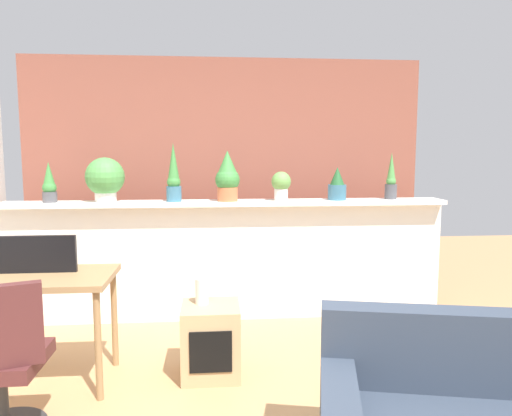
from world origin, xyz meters
The scene contains 15 objects.
divider_wall centered at (0.00, 2.00, 0.54)m, with size 4.03×0.16×1.07m, color white.
plant_shelf centered at (0.00, 1.96, 1.09)m, with size 4.03×0.31×0.04m, color white.
brick_wall_behind centered at (0.00, 2.60, 1.25)m, with size 4.03×0.10×2.50m, color brown.
potted_plant_0 centered at (-1.57, 1.96, 1.27)m, with size 0.12×0.12×0.36m.
potted_plant_1 centered at (-1.09, 2.00, 1.32)m, with size 0.34×0.34×0.40m.
potted_plant_2 centered at (-0.48, 1.94, 1.34)m, with size 0.13×0.13×0.52m.
potted_plant_3 centered at (0.00, 1.92, 1.33)m, with size 0.22×0.22×0.46m.
potted_plant_4 centered at (0.49, 1.93, 1.26)m, with size 0.18×0.18×0.27m.
potted_plant_5 centered at (1.01, 1.95, 1.25)m, with size 0.17×0.17×0.30m.
potted_plant_6 centered at (1.54, 1.98, 1.29)m, with size 0.11×0.11×0.44m.
desk centered at (-1.35, 0.79, 0.67)m, with size 1.10×0.60×0.75m.
tv_monitor centered at (-1.31, 0.87, 0.88)m, with size 0.52×0.04×0.25m, color black.
office_chair centered at (-1.25, 0.10, 0.39)m, with size 0.50×0.51×0.91m.
side_cube_shelf centered at (-0.16, 0.82, 0.25)m, with size 0.40×0.41×0.50m.
vase_on_shelf centered at (-0.21, 0.88, 0.59)m, with size 0.09×0.09×0.18m, color silver.
Camera 1 is at (-0.13, -2.41, 1.56)m, focal length 33.78 mm.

